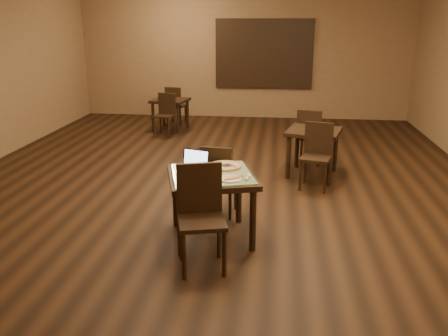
# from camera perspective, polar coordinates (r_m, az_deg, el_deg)

# --- Properties ---
(ground) EXTENTS (10.00, 10.00, 0.00)m
(ground) POSITION_cam_1_polar(r_m,az_deg,el_deg) (7.21, -0.81, -1.65)
(ground) COLOR black
(ground) RESTS_ON ground
(wall_back) EXTENTS (8.00, 0.02, 3.00)m
(wall_back) POSITION_cam_1_polar(r_m,az_deg,el_deg) (11.81, 2.34, 13.33)
(wall_back) COLOR olive
(wall_back) RESTS_ON ground
(wall_front) EXTENTS (8.00, 0.02, 3.00)m
(wall_front) POSITION_cam_1_polar(r_m,az_deg,el_deg) (2.14, -18.45, -7.47)
(wall_front) COLOR olive
(wall_front) RESTS_ON ground
(mural) EXTENTS (2.34, 0.05, 1.64)m
(mural) POSITION_cam_1_polar(r_m,az_deg,el_deg) (11.75, 4.83, 13.50)
(mural) COLOR #295798
(mural) RESTS_ON wall_back
(tiled_table) EXTENTS (1.14, 1.14, 0.76)m
(tiled_table) POSITION_cam_1_polar(r_m,az_deg,el_deg) (5.18, -1.48, -1.74)
(tiled_table) COLOR black
(tiled_table) RESTS_ON ground
(chair_main_near) EXTENTS (0.55, 0.55, 1.03)m
(chair_main_near) POSITION_cam_1_polar(r_m,az_deg,el_deg) (4.65, -2.81, -5.11)
(chair_main_near) COLOR black
(chair_main_near) RESTS_ON ground
(chair_main_far) EXTENTS (0.44, 0.44, 0.92)m
(chair_main_far) POSITION_cam_1_polar(r_m,az_deg,el_deg) (5.81, -0.71, -1.05)
(chair_main_far) COLOR black
(chair_main_far) RESTS_ON ground
(laptop) EXTENTS (0.37, 0.34, 0.22)m
(laptop) POSITION_cam_1_polar(r_m,az_deg,el_deg) (5.26, -3.50, 0.35)
(laptop) COLOR black
(laptop) RESTS_ON tiled_table
(plate) EXTENTS (0.25, 0.25, 0.01)m
(plate) POSITION_cam_1_polar(r_m,az_deg,el_deg) (4.95, 0.74, -1.31)
(plate) COLOR white
(plate) RESTS_ON tiled_table
(pizza_slice) EXTENTS (0.28, 0.28, 0.02)m
(pizza_slice) POSITION_cam_1_polar(r_m,az_deg,el_deg) (4.95, 0.74, -1.14)
(pizza_slice) COLOR beige
(pizza_slice) RESTS_ON plate
(pizza_pan) EXTENTS (0.36, 0.36, 0.01)m
(pizza_pan) POSITION_cam_1_polar(r_m,az_deg,el_deg) (5.36, 0.13, 0.13)
(pizza_pan) COLOR silver
(pizza_pan) RESTS_ON tiled_table
(pizza_whole) EXTENTS (0.37, 0.37, 0.03)m
(pizza_whole) POSITION_cam_1_polar(r_m,az_deg,el_deg) (5.36, 0.13, 0.29)
(pizza_whole) COLOR beige
(pizza_whole) RESTS_ON pizza_pan
(spatula) EXTENTS (0.24, 0.26, 0.01)m
(spatula) POSITION_cam_1_polar(r_m,az_deg,el_deg) (5.33, 0.32, 0.30)
(spatula) COLOR silver
(spatula) RESTS_ON pizza_whole
(napkin_roll) EXTENTS (0.05, 0.16, 0.04)m
(napkin_roll) POSITION_cam_1_polar(r_m,az_deg,el_deg) (4.97, 2.85, -1.13)
(napkin_roll) COLOR white
(napkin_roll) RESTS_ON tiled_table
(other_table_a) EXTENTS (0.94, 0.94, 0.73)m
(other_table_a) POSITION_cam_1_polar(r_m,az_deg,el_deg) (7.49, 10.70, 3.63)
(other_table_a) COLOR black
(other_table_a) RESTS_ON ground
(other_table_a_chair_near) EXTENTS (0.50, 0.50, 0.94)m
(other_table_a_chair_near) POSITION_cam_1_polar(r_m,az_deg,el_deg) (6.98, 11.11, 1.95)
(other_table_a_chair_near) COLOR black
(other_table_a_chair_near) RESTS_ON ground
(other_table_a_chair_far) EXTENTS (0.50, 0.50, 0.94)m
(other_table_a_chair_far) POSITION_cam_1_polar(r_m,az_deg,el_deg) (8.04, 10.27, 4.07)
(other_table_a_chair_far) COLOR black
(other_table_a_chair_far) RESTS_ON ground
(other_table_b) EXTENTS (0.84, 0.84, 0.68)m
(other_table_b) POSITION_cam_1_polar(r_m,az_deg,el_deg) (10.56, -6.49, 7.61)
(other_table_b) COLOR black
(other_table_b) RESTS_ON ground
(other_table_b_chair_near) EXTENTS (0.44, 0.44, 0.88)m
(other_table_b_chair_near) POSITION_cam_1_polar(r_m,az_deg,el_deg) (10.08, -7.05, 6.71)
(other_table_b_chair_near) COLOR black
(other_table_b_chair_near) RESTS_ON ground
(other_table_b_chair_far) EXTENTS (0.44, 0.44, 0.88)m
(other_table_b_chair_far) POSITION_cam_1_polar(r_m,az_deg,el_deg) (11.07, -5.95, 7.73)
(other_table_b_chair_far) COLOR black
(other_table_b_chair_far) RESTS_ON ground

